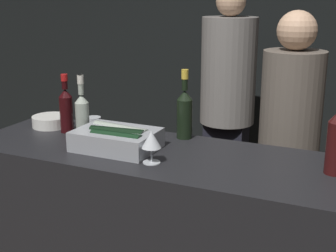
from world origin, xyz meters
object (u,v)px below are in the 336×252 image
object	(u,v)px
candle_votive	(94,123)
red_wine_bottle_tall	(66,108)
champagne_bottle	(185,111)
person_in_hoodie	(288,147)
ice_bin_with_bottles	(117,138)
person_blond_tee	(227,100)
white_wine_bottle	(82,113)
wine_glass	(150,140)
bowl_white	(51,121)

from	to	relation	value
candle_votive	red_wine_bottle_tall	distance (m)	0.17
champagne_bottle	person_in_hoodie	bearing A→B (deg)	45.72
ice_bin_with_bottles	person_in_hoodie	world-z (taller)	person_in_hoodie
champagne_bottle	person_blond_tee	size ratio (longest dim) A/B	0.19
ice_bin_with_bottles	person_in_hoodie	size ratio (longest dim) A/B	0.22
white_wine_bottle	wine_glass	bearing A→B (deg)	-21.29
ice_bin_with_bottles	wine_glass	distance (m)	0.25
person_in_hoodie	champagne_bottle	bearing A→B (deg)	42.66
champagne_bottle	ice_bin_with_bottles	bearing A→B (deg)	-127.07
bowl_white	person_in_hoodie	xyz separation A→B (m)	(1.19, 0.56, -0.16)
ice_bin_with_bottles	red_wine_bottle_tall	world-z (taller)	red_wine_bottle_tall
ice_bin_with_bottles	bowl_white	bearing A→B (deg)	160.66
candle_votive	person_in_hoodie	bearing A→B (deg)	27.78
wine_glass	champagne_bottle	distance (m)	0.39
white_wine_bottle	candle_votive	bearing A→B (deg)	104.62
bowl_white	champagne_bottle	size ratio (longest dim) A/B	0.58
ice_bin_with_bottles	wine_glass	world-z (taller)	wine_glass
candle_votive	person_blond_tee	size ratio (longest dim) A/B	0.04
ice_bin_with_bottles	wine_glass	size ratio (longest dim) A/B	2.58
ice_bin_with_bottles	bowl_white	distance (m)	0.56
ice_bin_with_bottles	wine_glass	bearing A→B (deg)	-23.82
person_in_hoodie	bowl_white	bearing A→B (deg)	22.26
person_in_hoodie	person_blond_tee	distance (m)	0.92
bowl_white	person_blond_tee	xyz separation A→B (m)	(0.61, 1.28, -0.09)
champagne_bottle	person_blond_tee	world-z (taller)	person_blond_tee
ice_bin_with_bottles	candle_votive	bearing A→B (deg)	139.69
bowl_white	wine_glass	world-z (taller)	wine_glass
candle_votive	white_wine_bottle	size ratio (longest dim) A/B	0.25
wine_glass	white_wine_bottle	distance (m)	0.51
wine_glass	candle_votive	size ratio (longest dim) A/B	1.81
champagne_bottle	bowl_white	bearing A→B (deg)	-171.82
wine_glass	red_wine_bottle_tall	bearing A→B (deg)	158.88
ice_bin_with_bottles	person_blond_tee	world-z (taller)	person_blond_tee
wine_glass	person_blond_tee	bearing A→B (deg)	95.17
wine_glass	person_blond_tee	size ratio (longest dim) A/B	0.08
red_wine_bottle_tall	person_blond_tee	world-z (taller)	person_blond_tee
candle_votive	person_blond_tee	distance (m)	1.27
bowl_white	candle_votive	size ratio (longest dim) A/B	2.51
red_wine_bottle_tall	person_in_hoodie	size ratio (longest dim) A/B	0.18
candle_votive	white_wine_bottle	world-z (taller)	white_wine_bottle
red_wine_bottle_tall	white_wine_bottle	distance (m)	0.14
candle_votive	red_wine_bottle_tall	size ratio (longest dim) A/B	0.26
wine_glass	person_in_hoodie	bearing A→B (deg)	62.54
ice_bin_with_bottles	wine_glass	xyz separation A→B (m)	(0.22, -0.10, 0.05)
white_wine_bottle	champagne_bottle	bearing A→B (deg)	23.89
champagne_bottle	white_wine_bottle	distance (m)	0.51
ice_bin_with_bottles	candle_votive	world-z (taller)	ice_bin_with_bottles
candle_votive	person_blond_tee	xyz separation A→B (m)	(0.37, 1.21, -0.09)
bowl_white	candle_votive	xyz separation A→B (m)	(0.24, 0.06, 0.00)
bowl_white	champagne_bottle	distance (m)	0.76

